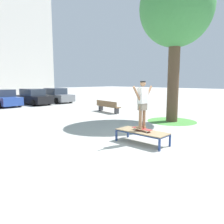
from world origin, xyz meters
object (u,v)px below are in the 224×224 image
car_blue (3,98)px  park_bench (108,106)px  skate_box (142,132)px  car_black (33,97)px  skater (142,101)px  skateboard (142,129)px  tree_near_right (176,10)px  car_grey (56,96)px

car_blue → park_bench: car_blue is taller
skate_box → car_black: bearing=77.2°
park_bench → car_blue: bearing=112.0°
skate_box → skater: size_ratio=1.13×
skate_box → skateboard: bearing=91.3°
car_blue → park_bench: bearing=-68.0°
tree_near_right → car_blue: 15.89m
car_blue → car_black: 2.65m
skate_box → car_grey: 16.76m
skater → park_bench: size_ratio=0.69×
car_grey → car_black: bearing=-176.6°
skateboard → skater: (0.00, 0.00, 0.99)m
skate_box → skateboard: 0.12m
car_grey → park_bench: (-1.42, -9.13, -0.24)m
car_blue → car_black: bearing=-9.9°
car_blue → tree_near_right: bearing=-75.3°
skateboard → park_bench: park_bench is taller
skate_box → park_bench: bearing=53.9°
car_black → skate_box: bearing=-102.8°
skate_box → skateboard: (-0.00, 0.01, 0.12)m
skate_box → skater: skater is taller
skate_box → tree_near_right: size_ratio=0.24×
skateboard → tree_near_right: tree_near_right is taller
skater → car_black: bearing=77.2°
car_blue → car_grey: same height
car_blue → car_grey: bearing=-3.3°
car_black → park_bench: car_black is taller
skater → car_blue: size_ratio=0.40×
skateboard → skater: 0.99m
skater → car_blue: bearing=86.8°
skater → skateboard: bearing=-95.0°
skate_box → tree_near_right: (4.71, 1.39, 5.50)m
car_black → car_grey: 2.62m
park_bench → skater: bearing=-126.1°
skater → car_black: size_ratio=0.39×
skateboard → car_grey: (6.13, 15.59, 0.15)m
car_grey → park_bench: car_grey is taller
car_blue → car_grey: (5.23, -0.30, 0.00)m
park_bench → tree_near_right: bearing=-90.0°
skateboard → car_black: bearing=77.2°
skater → car_black: (3.51, 15.43, -0.84)m
skateboard → car_black: (3.51, 15.43, 0.15)m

